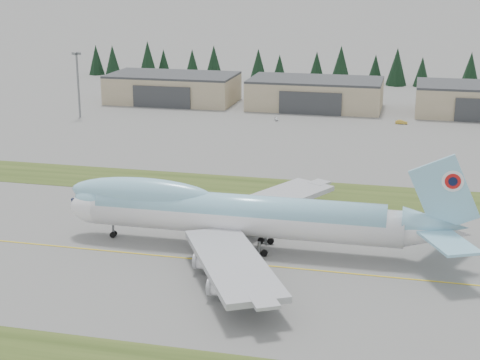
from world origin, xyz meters
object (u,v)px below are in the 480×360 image
(hangar_left, at_px, (173,88))
(service_vehicle_a, at_px, (276,120))
(boeing_747_freighter, at_px, (239,214))
(service_vehicle_b, at_px, (401,124))
(hangar_center, at_px, (315,93))

(hangar_left, bearing_deg, service_vehicle_a, -29.50)
(boeing_747_freighter, xyz_separation_m, service_vehicle_b, (26.16, 120.75, -6.63))
(boeing_747_freighter, bearing_deg, hangar_center, 91.91)
(service_vehicle_a, bearing_deg, hangar_center, 53.39)
(boeing_747_freighter, bearing_deg, hangar_left, 112.68)
(service_vehicle_b, bearing_deg, service_vehicle_a, 96.93)
(boeing_747_freighter, xyz_separation_m, hangar_center, (-5.66, 142.62, -1.25))
(hangar_center, xyz_separation_m, service_vehicle_b, (31.82, -21.88, -5.39))
(hangar_center, bearing_deg, hangar_left, 180.00)
(hangar_center, distance_m, service_vehicle_b, 38.99)
(boeing_747_freighter, distance_m, hangar_center, 142.74)
(hangar_left, bearing_deg, boeing_747_freighter, -66.96)
(hangar_center, relative_size, service_vehicle_b, 11.98)
(hangar_center, bearing_deg, boeing_747_freighter, -87.73)
(service_vehicle_b, bearing_deg, hangar_center, 57.19)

